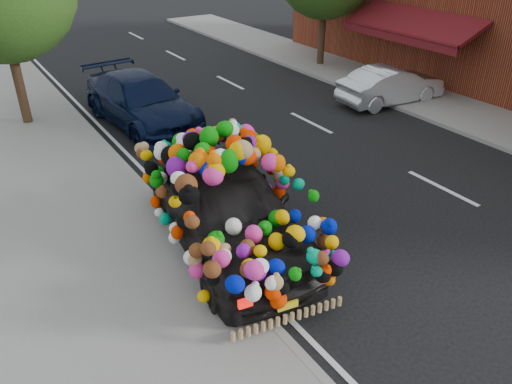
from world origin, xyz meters
The scene contains 8 objects.
ground centered at (0.00, 0.00, 0.00)m, with size 100.00×100.00×0.00m, color black.
sidewalk centered at (-4.30, 0.00, 0.06)m, with size 4.00×60.00×0.12m, color gray.
kerb centered at (-2.35, 0.00, 0.07)m, with size 0.15×60.00×0.13m, color gray.
footpath_far centered at (8.20, 3.00, 0.06)m, with size 3.00×40.00×0.12m, color gray.
lane_markings centered at (3.60, 0.00, 0.01)m, with size 6.00×50.00×0.01m, color silver, non-canonical shape.
plush_art_car centered at (-1.80, 0.79, 1.23)m, with size 3.12×5.55×2.37m.
navy_sedan centered at (-0.79, 7.70, 0.73)m, with size 2.06×5.06×1.47m, color black.
silver_hatchback centered at (7.00, 5.03, 0.62)m, with size 1.31×3.76×1.24m, color silver.
Camera 1 is at (-5.66, -6.32, 5.65)m, focal length 35.00 mm.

